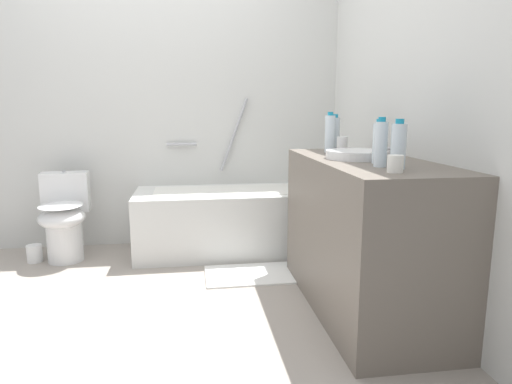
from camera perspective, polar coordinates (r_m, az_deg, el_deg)
The scene contains 18 objects.
ground_plane at distance 2.80m, azimuth -14.39°, elevation -13.82°, with size 4.13×4.13×0.00m, color #9E9389.
wall_back_tiled at distance 3.88m, azimuth -13.22°, elevation 10.61°, with size 3.53×0.10×2.32m, color silver.
wall_right_mirror at distance 2.86m, azimuth 19.20°, elevation 10.41°, with size 0.10×2.96×2.32m, color silver.
bathtub at distance 3.62m, azimuth -2.00°, elevation -3.33°, with size 1.65×0.65×1.23m.
toilet at distance 3.69m, azimuth -23.23°, elevation -3.03°, with size 0.37×0.51×0.67m.
vanity_counter at distance 2.63m, azimuth 13.59°, elevation -5.36°, with size 0.59×1.36×0.86m, color #6B6056.
sink_basin at distance 2.57m, azimuth 12.70°, elevation 4.67°, with size 0.35×0.35×0.05m, color white.
sink_faucet at distance 2.65m, azimuth 16.80°, elevation 4.76°, with size 0.11×0.15×0.06m.
water_bottle_0 at distance 2.37m, azimuth 15.36°, elevation 6.05°, with size 0.07×0.07×0.22m.
water_bottle_1 at distance 2.18m, azimuth 17.66°, elevation 5.64°, with size 0.07×0.07×0.23m.
water_bottle_2 at distance 2.90m, azimuth 9.38°, elevation 7.35°, with size 0.06×0.06×0.25m.
water_bottle_3 at distance 2.23m, azimuth 15.60°, elevation 5.94°, with size 0.06×0.06×0.24m.
water_bottle_4 at distance 2.97m, azimuth 10.01°, elevation 7.26°, with size 0.06×0.06×0.24m.
drinking_glass_0 at distance 2.85m, azimuth 10.89°, elevation 5.88°, with size 0.07×0.07×0.10m, color white.
drinking_glass_1 at distance 3.07m, azimuth 9.58°, elevation 6.18°, with size 0.06×0.06×0.10m, color white.
drinking_glass_2 at distance 2.05m, azimuth 17.29°, elevation 3.44°, with size 0.07×0.07×0.08m, color white.
bath_mat at distance 3.17m, azimuth -0.12°, elevation -10.40°, with size 0.69×0.41×0.01m, color white.
toilet_paper_roll at distance 3.79m, azimuth -26.33°, elevation -7.01°, with size 0.11×0.11×0.13m, color white.
Camera 1 is at (0.30, -2.54, 1.14)m, focal length 31.46 mm.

